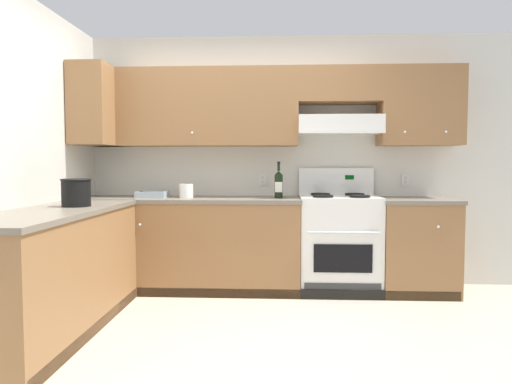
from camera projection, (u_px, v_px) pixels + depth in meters
ground_plane at (225, 336)px, 3.31m from camera, size 7.04×7.04×0.00m
wall_back at (280, 141)px, 4.73m from camera, size 4.68×0.57×2.55m
wall_left at (22, 151)px, 3.54m from camera, size 0.47×4.00×2.55m
counter_back_run at (246, 244)px, 4.52m from camera, size 3.60×0.65×0.91m
counter_left_run at (54, 272)px, 3.34m from camera, size 0.63×1.91×0.91m
stove at (339, 242)px, 4.49m from camera, size 0.76×0.62×1.20m
wine_bottle at (279, 184)px, 4.47m from camera, size 0.08×0.08×0.35m
bowl at (152, 196)px, 4.53m from camera, size 0.29×0.24×0.06m
bucket at (76, 192)px, 3.56m from camera, size 0.23×0.23×0.21m
paper_towel_roll at (186, 191)px, 4.50m from camera, size 0.13×0.13×0.14m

